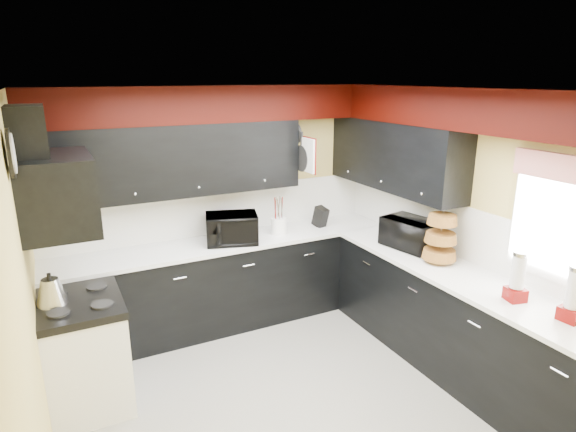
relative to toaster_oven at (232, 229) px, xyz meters
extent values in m
plane|color=gray|center=(-0.02, -1.42, -1.09)|extent=(3.60, 3.60, 0.00)
cube|color=#E0C666|center=(-0.02, 0.38, 0.16)|extent=(3.60, 0.06, 2.50)
cube|color=#E0C666|center=(1.78, -1.42, 0.16)|extent=(0.06, 3.60, 2.50)
cube|color=#E0C666|center=(-1.82, -1.42, 0.16)|extent=(0.06, 3.60, 2.50)
cube|color=white|center=(-0.02, -1.42, 1.41)|extent=(3.60, 3.60, 0.06)
cube|color=black|center=(-0.02, 0.08, -0.64)|extent=(3.60, 0.60, 0.90)
cube|color=black|center=(1.48, -1.72, -0.64)|extent=(0.60, 3.00, 0.90)
cube|color=white|center=(-0.02, 0.08, -0.17)|extent=(3.62, 0.64, 0.04)
cube|color=white|center=(1.48, -1.72, -0.17)|extent=(0.64, 3.02, 0.04)
cube|color=white|center=(-0.02, 0.37, 0.10)|extent=(3.60, 0.02, 0.50)
cube|color=white|center=(1.77, -1.42, 0.10)|extent=(0.02, 3.60, 0.50)
cube|color=black|center=(-0.52, 0.20, 0.71)|extent=(2.60, 0.35, 0.70)
cube|color=black|center=(1.61, -0.52, 0.71)|extent=(0.35, 1.80, 0.70)
cube|color=black|center=(-0.02, 0.20, 1.24)|extent=(3.60, 0.36, 0.35)
cube|color=black|center=(1.60, -1.60, 1.24)|extent=(0.36, 3.24, 0.35)
cube|color=white|center=(-1.52, -0.67, -0.66)|extent=(0.60, 0.75, 0.86)
cube|color=black|center=(-1.52, -0.67, -0.20)|extent=(0.62, 0.77, 0.06)
cube|color=black|center=(-1.57, -0.67, 0.69)|extent=(0.50, 0.78, 0.55)
cube|color=black|center=(-1.70, -0.67, 1.11)|extent=(0.24, 0.40, 0.40)
cube|color=red|center=(1.71, -2.32, 0.86)|extent=(0.04, 0.88, 0.20)
cube|color=white|center=(0.81, -0.12, 0.71)|extent=(0.03, 0.26, 0.35)
imported|color=black|center=(0.00, 0.00, 0.00)|extent=(0.62, 0.56, 0.30)
imported|color=black|center=(1.53, -0.94, 0.00)|extent=(0.45, 0.59, 0.29)
cylinder|color=white|center=(0.55, 0.03, -0.06)|extent=(0.19, 0.19, 0.18)
cube|color=black|center=(1.08, 0.05, -0.04)|extent=(0.13, 0.16, 0.23)
camera|label=1|loc=(-1.61, -4.43, 1.50)|focal=30.00mm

